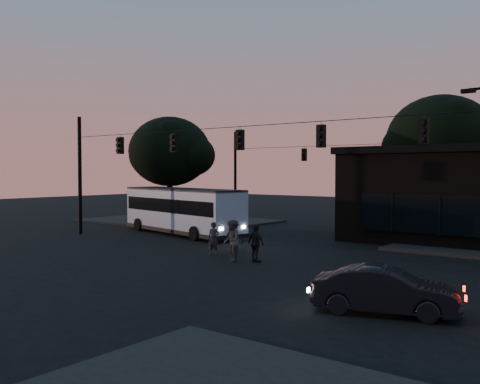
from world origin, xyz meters
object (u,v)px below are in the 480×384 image
Objects in this scene: bus at (182,209)px; pedestrian_b at (231,241)px; car at (385,291)px; pedestrian_d at (234,237)px; pedestrian_c at (256,243)px; pedestrian_a at (213,239)px.

pedestrian_b is at bearing -21.37° from bus.
pedestrian_d is at bearing 42.32° from car.
pedestrian_d is at bearing -18.75° from pedestrian_c.
bus is at bearing -21.30° from pedestrian_d.
pedestrian_b is at bearing 133.98° from pedestrian_d.
pedestrian_c is (2.80, -0.39, 0.05)m from pedestrian_a.
pedestrian_b is 1.11m from pedestrian_c.
pedestrian_b is at bearing -41.60° from pedestrian_a.
pedestrian_a is at bearing 4.16° from pedestrian_c.
pedestrian_c is (-7.92, 4.65, 0.18)m from car.
car is 9.85m from pedestrian_b.
bus is 2.67× the size of car.
car is at bearing 29.39° from pedestrian_b.
car is 2.17× the size of pedestrian_b.
bus is at bearing 128.02° from pedestrian_a.
pedestrian_d reaches higher than pedestrian_a.
pedestrian_a reaches higher than car.
bus reaches higher than pedestrian_a.
pedestrian_b is 2.39m from pedestrian_d.
pedestrian_a is (-10.72, 5.05, 0.13)m from car.
pedestrian_b is at bearing 37.64° from pedestrian_c.
pedestrian_a is at bearing 77.30° from pedestrian_d.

